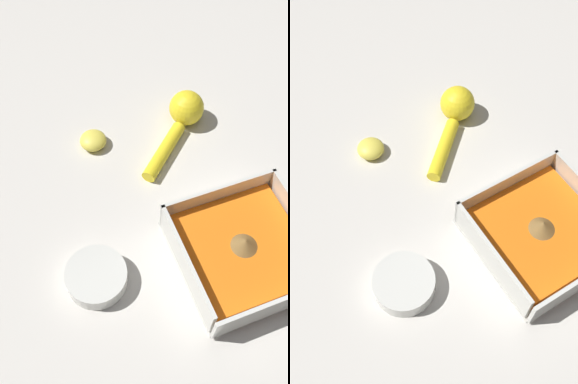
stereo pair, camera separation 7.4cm
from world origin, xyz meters
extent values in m
plane|color=beige|center=(0.00, 0.00, 0.00)|extent=(4.00, 4.00, 0.00)
cube|color=silver|center=(-0.04, 0.00, 0.00)|extent=(0.20, 0.20, 0.01)
cube|color=silver|center=(-0.04, 0.10, 0.04)|extent=(0.20, 0.01, 0.06)
cube|color=silver|center=(-0.04, -0.09, 0.04)|extent=(0.20, 0.01, 0.06)
cube|color=silver|center=(0.06, 0.00, 0.04)|extent=(0.01, 0.19, 0.06)
cube|color=orange|center=(-0.04, 0.00, 0.02)|extent=(0.18, 0.18, 0.03)
cone|color=brown|center=(-0.04, 0.00, 0.04)|extent=(0.04, 0.04, 0.02)
cylinder|color=silver|center=(0.19, -0.04, 0.02)|extent=(0.09, 0.09, 0.03)
cylinder|color=brown|center=(0.19, -0.04, 0.01)|extent=(0.09, 0.09, 0.02)
sphere|color=yellow|center=(-0.07, -0.30, 0.03)|extent=(0.07, 0.07, 0.07)
cylinder|color=yellow|center=(0.00, -0.23, 0.01)|extent=(0.11, 0.11, 0.02)
ellipsoid|color=#EFDB4C|center=(0.11, -0.30, 0.01)|extent=(0.05, 0.05, 0.03)
camera|label=1|loc=(0.21, 0.23, 0.65)|focal=42.00mm
camera|label=2|loc=(0.28, 0.20, 0.65)|focal=42.00mm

